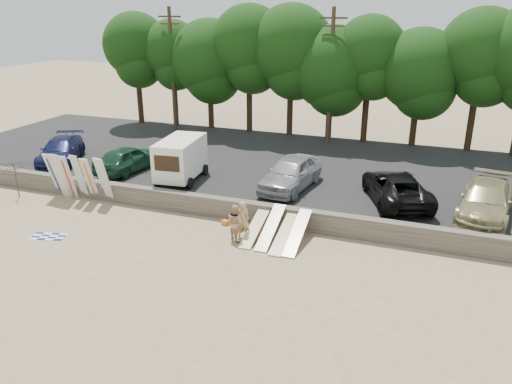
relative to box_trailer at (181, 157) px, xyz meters
The scene contains 28 objects.
ground 6.96m from the box_trailer, 55.11° to the right, with size 120.00×120.00×0.00m, color tan.
seawall 4.78m from the box_trailer, 32.90° to the right, with size 44.00×0.50×1.00m, color #6B6356.
parking_lot 6.53m from the box_trailer, 52.87° to the left, with size 44.00×14.50×0.70m, color #282828.
treeline 13.63m from the box_trailer, 69.70° to the left, with size 33.12×6.40×9.31m.
utility_poles 12.51m from the box_trailer, 61.12° to the left, with size 25.80×0.26×9.00m.
box_trailer is the anchor object (origin of this frame).
car_0 8.60m from the box_trailer, behind, with size 2.03×4.98×1.45m, color #11163E.
car_1 3.71m from the box_trailer, behind, with size 1.80×4.47×1.52m, color #153B25.
car_2 6.10m from the box_trailer, ahead, with size 2.01×4.99×1.70m, color #96959A.
car_3 11.44m from the box_trailer, ahead, with size 2.48×5.37×1.49m, color black.
car_4 15.43m from the box_trailer, ahead, with size 2.15×5.28×1.53m, color #968E5F.
surfboard_upright_0 6.82m from the box_trailer, 154.05° to the right, with size 0.50×0.06×2.60m, color silver.
surfboard_upright_1 6.41m from the box_trailer, 150.72° to the right, with size 0.50×0.06×2.60m, color silver.
surfboard_upright_2 5.99m from the box_trailer, 148.60° to the right, with size 0.50×0.06×2.60m, color silver.
surfboard_upright_3 5.38m from the box_trailer, 146.83° to the right, with size 0.50×0.06×2.60m, color silver.
surfboard_upright_4 4.86m from the box_trailer, 141.84° to the right, with size 0.50×0.06×2.60m, color silver.
surfboard_upright_5 4.17m from the box_trailer, 134.29° to the right, with size 0.50×0.06×2.60m, color silver.
surfboard_upright_6 4.22m from the box_trailer, 137.10° to the right, with size 0.50×0.06×2.60m, color silver.
surfboard_low_0 7.15m from the box_trailer, 33.77° to the right, with size 0.56×3.00×0.07m, color #D9C389.
surfboard_low_1 7.76m from the box_trailer, 31.01° to the right, with size 0.56×3.00×0.07m, color #D9C389.
surfboard_low_2 8.43m from the box_trailer, 29.36° to the right, with size 0.56×3.00×0.07m, color #D9C389.
surfboard_low_3 8.88m from the box_trailer, 27.24° to the right, with size 0.56×3.00×0.07m, color #D9C389.
beachgoer_a 6.84m from the box_trailer, 38.36° to the right, with size 0.63×0.41×1.72m, color tan.
beachgoer_b 6.95m from the box_trailer, 41.72° to the right, with size 0.81×0.63×1.67m, color tan.
cooler 6.28m from the box_trailer, 36.27° to the right, with size 0.38×0.30×0.32m, color #227D2E.
gear_bag 5.51m from the box_trailer, 38.75° to the right, with size 0.30×0.25×0.22m, color orange.
beach_towel 8.03m from the box_trailer, 112.07° to the right, with size 1.50×1.50×0.00m, color white.
beach_umbrella 8.91m from the box_trailer, 154.27° to the right, with size 2.20×2.24×2.02m, color black.
Camera 1 is at (9.11, -17.55, 9.80)m, focal length 35.00 mm.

